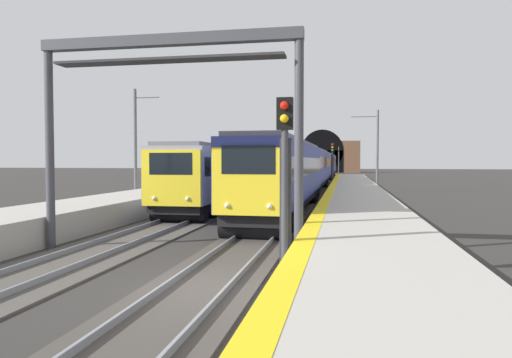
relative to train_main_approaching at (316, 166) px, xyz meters
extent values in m
plane|color=#302D2B|center=(-44.28, 0.00, -2.32)|extent=(320.00, 320.00, 0.00)
cube|color=#ADA89E|center=(-44.28, -3.93, -1.78)|extent=(112.00, 3.67, 1.07)
cube|color=yellow|center=(-44.28, -2.34, -1.24)|extent=(112.00, 0.50, 0.01)
cube|color=#423D38|center=(-44.28, 0.00, -2.29)|extent=(160.00, 2.66, 0.06)
cube|color=gray|center=(-44.28, 0.72, -2.18)|extent=(160.00, 0.07, 0.15)
cube|color=gray|center=(-44.28, -0.72, -2.18)|extent=(160.00, 0.07, 0.15)
cube|color=#4C4742|center=(-44.28, 4.58, -2.29)|extent=(160.00, 3.20, 0.06)
cube|color=gray|center=(-44.28, 3.87, -2.18)|extent=(160.00, 0.07, 0.15)
cube|color=navy|center=(-28.98, 0.00, 0.12)|extent=(18.72, 2.93, 2.82)
cube|color=black|center=(-28.98, 0.00, 0.36)|extent=(17.97, 2.96, 0.90)
cube|color=slate|center=(-28.98, 0.00, 1.63)|extent=(18.16, 2.51, 0.20)
cube|color=black|center=(-28.98, 0.00, -1.49)|extent=(18.34, 2.60, 0.54)
cylinder|color=black|center=(-37.42, 0.07, -1.83)|extent=(1.00, 2.56, 0.98)
cylinder|color=black|center=(-35.62, 0.05, -1.83)|extent=(1.00, 2.56, 0.98)
cylinder|color=black|center=(-22.33, -0.05, -1.83)|extent=(1.00, 2.56, 0.98)
cylinder|color=black|center=(-20.53, -0.07, -1.83)|extent=(1.00, 2.56, 0.98)
cube|color=yellow|center=(-38.37, 0.08, -0.09)|extent=(0.14, 2.67, 2.41)
cube|color=black|center=(-38.42, 0.08, 0.68)|extent=(0.06, 1.95, 1.01)
sphere|color=#F2EACC|center=(-38.43, -0.69, -0.94)|extent=(0.20, 0.20, 0.20)
sphere|color=#F2EACC|center=(-38.42, 0.84, -0.94)|extent=(0.20, 0.20, 0.20)
cube|color=navy|center=(-9.65, 0.00, 0.12)|extent=(18.72, 2.93, 2.82)
cube|color=black|center=(-9.65, 0.00, 0.49)|extent=(17.97, 2.96, 0.99)
cube|color=slate|center=(-9.65, 0.00, 1.63)|extent=(18.16, 2.51, 0.20)
cube|color=black|center=(-9.65, 0.00, -1.49)|extent=(18.34, 2.60, 0.54)
cylinder|color=black|center=(-18.00, 0.07, -1.83)|extent=(1.00, 2.56, 0.98)
cylinder|color=black|center=(-16.20, 0.05, -1.83)|extent=(1.00, 2.56, 0.98)
cylinder|color=black|center=(-3.10, -0.05, -1.83)|extent=(1.00, 2.56, 0.98)
cylinder|color=black|center=(-1.30, -0.07, -1.83)|extent=(1.00, 2.56, 0.98)
cube|color=navy|center=(9.68, 0.00, 0.12)|extent=(18.72, 2.93, 2.82)
cube|color=black|center=(9.68, 0.00, 0.50)|extent=(17.97, 2.96, 0.81)
cube|color=slate|center=(9.68, 0.00, 1.63)|extent=(18.16, 2.51, 0.20)
cube|color=black|center=(9.68, 0.00, -1.49)|extent=(18.34, 2.60, 0.54)
cylinder|color=black|center=(1.53, 0.07, -1.83)|extent=(1.00, 2.56, 0.98)
cylinder|color=black|center=(3.33, 0.05, -1.83)|extent=(1.00, 2.56, 0.98)
cylinder|color=black|center=(16.03, -0.05, -1.83)|extent=(1.00, 2.56, 0.98)
cylinder|color=black|center=(17.83, -0.07, -1.83)|extent=(1.00, 2.56, 0.98)
cube|color=navy|center=(29.00, 0.00, 0.12)|extent=(18.72, 2.93, 2.82)
cube|color=black|center=(29.00, 0.00, 0.58)|extent=(17.97, 2.96, 0.97)
cube|color=slate|center=(29.00, 0.00, 1.63)|extent=(18.16, 2.51, 0.20)
cube|color=black|center=(29.00, 0.00, -1.49)|extent=(18.34, 2.60, 0.54)
cylinder|color=black|center=(20.97, 0.07, -1.83)|extent=(1.00, 2.56, 0.98)
cylinder|color=black|center=(22.77, 0.05, -1.83)|extent=(1.00, 2.56, 0.98)
cylinder|color=black|center=(35.23, -0.05, -1.83)|extent=(1.00, 2.56, 0.98)
cylinder|color=black|center=(37.03, -0.07, -1.83)|extent=(1.00, 2.56, 0.98)
cube|color=gray|center=(-25.42, 4.58, -0.03)|extent=(18.23, 3.20, 2.73)
cube|color=black|center=(-25.42, 4.58, 0.38)|extent=(17.50, 3.22, 0.89)
cube|color=slate|center=(-25.42, 4.58, 1.43)|extent=(17.68, 2.76, 0.20)
cube|color=black|center=(-25.42, 4.58, -1.58)|extent=(17.86, 2.85, 0.48)
cylinder|color=black|center=(-33.47, 4.44, -1.88)|extent=(0.91, 2.67, 0.87)
cylinder|color=black|center=(-31.67, 4.48, -1.88)|extent=(0.91, 2.67, 0.87)
cylinder|color=black|center=(-19.17, 4.69, -1.88)|extent=(0.91, 2.67, 0.87)
cylinder|color=black|center=(-17.37, 4.72, -1.88)|extent=(0.91, 2.67, 0.87)
cube|color=yellow|center=(-34.55, 4.42, -0.13)|extent=(0.17, 2.77, 2.54)
cube|color=black|center=(-34.60, 4.42, 0.51)|extent=(0.08, 2.02, 0.98)
sphere|color=#F2EACC|center=(-34.60, 3.63, -1.05)|extent=(0.20, 0.20, 0.20)
sphere|color=#F2EACC|center=(-34.62, 5.22, -1.05)|extent=(0.20, 0.20, 0.20)
cube|color=gray|center=(-6.55, 4.58, -0.03)|extent=(18.23, 3.20, 2.73)
cube|color=black|center=(-6.55, 4.58, 0.43)|extent=(17.50, 3.22, 0.86)
cube|color=slate|center=(-6.55, 4.58, 1.43)|extent=(17.68, 2.76, 0.20)
cube|color=black|center=(-6.55, 4.58, -1.58)|extent=(17.86, 2.85, 0.48)
cylinder|color=black|center=(-14.21, 4.45, -1.88)|extent=(0.91, 2.67, 0.87)
cylinder|color=black|center=(-12.41, 4.48, -1.88)|extent=(0.91, 2.67, 0.87)
cylinder|color=black|center=(-0.70, 4.69, -1.88)|extent=(0.91, 2.67, 0.87)
cylinder|color=black|center=(1.10, 4.72, -1.88)|extent=(0.91, 2.67, 0.87)
cube|color=gray|center=(12.31, 4.58, -0.03)|extent=(18.23, 3.20, 2.73)
cube|color=black|center=(12.31, 4.58, 0.21)|extent=(17.50, 3.22, 0.90)
cube|color=slate|center=(12.31, 4.58, 1.43)|extent=(17.68, 2.76, 0.20)
cube|color=black|center=(12.31, 4.58, -1.58)|extent=(17.86, 2.85, 0.48)
cylinder|color=black|center=(4.49, 4.45, -1.88)|extent=(0.91, 2.67, 0.87)
cylinder|color=black|center=(6.29, 4.48, -1.88)|extent=(0.91, 2.67, 0.87)
cylinder|color=black|center=(18.34, 4.69, -1.88)|extent=(0.91, 2.67, 0.87)
cylinder|color=black|center=(20.14, 4.72, -1.88)|extent=(0.91, 2.67, 0.87)
cylinder|color=#38383D|center=(-43.63, -1.88, -0.47)|extent=(0.16, 0.16, 3.70)
cube|color=black|center=(-43.63, -1.88, 1.75)|extent=(0.20, 0.38, 0.75)
cube|color=#38383D|center=(-43.49, -1.88, -0.47)|extent=(0.04, 0.28, 3.33)
sphere|color=red|center=(-43.76, -1.88, 1.93)|extent=(0.20, 0.20, 0.20)
sphere|color=yellow|center=(-43.76, -1.88, 1.63)|extent=(0.20, 0.20, 0.20)
cylinder|color=#38383D|center=(-2.40, -1.88, -0.39)|extent=(0.16, 0.16, 3.85)
cube|color=black|center=(-2.40, -1.88, 2.06)|extent=(0.20, 0.38, 1.05)
cube|color=#38383D|center=(-2.26, -1.88, -0.39)|extent=(0.04, 0.28, 3.47)
sphere|color=red|center=(-2.53, -1.88, 2.39)|extent=(0.20, 0.20, 0.20)
sphere|color=yellow|center=(-2.53, -1.88, 2.09)|extent=(0.20, 0.20, 0.20)
sphere|color=green|center=(-2.53, -1.88, 1.79)|extent=(0.20, 0.20, 0.20)
cylinder|color=#38383D|center=(46.44, -1.88, 0.16)|extent=(0.16, 0.16, 4.95)
cube|color=black|center=(46.44, -1.88, 3.16)|extent=(0.20, 0.38, 1.05)
cube|color=#38383D|center=(46.58, -1.88, 0.16)|extent=(0.04, 0.28, 4.46)
sphere|color=red|center=(46.31, -1.88, 3.49)|extent=(0.20, 0.20, 0.20)
sphere|color=yellow|center=(46.31, -1.88, 3.19)|extent=(0.20, 0.20, 0.20)
sphere|color=green|center=(46.31, -1.88, 2.89)|extent=(0.20, 0.20, 0.20)
cylinder|color=#3F3F47|center=(-40.38, 6.48, 0.98)|extent=(0.28, 0.28, 6.60)
cylinder|color=#3F3F47|center=(-40.38, -1.89, 0.98)|extent=(0.28, 0.28, 6.60)
cube|color=#3F3F47|center=(-40.38, 2.29, 4.46)|extent=(0.36, 8.65, 0.35)
cube|color=#2D2D33|center=(-40.38, 2.29, 3.84)|extent=(0.70, 7.53, 0.08)
cube|color=brown|center=(62.42, 2.29, 1.54)|extent=(2.97, 18.12, 7.72)
cube|color=black|center=(60.89, 2.29, 0.39)|extent=(0.12, 10.15, 5.41)
cylinder|color=black|center=(60.89, 2.29, 3.09)|extent=(0.12, 10.15, 10.15)
cylinder|color=#595B60|center=(-24.70, 10.75, 1.59)|extent=(0.22, 0.22, 7.81)
cylinder|color=#595B60|center=(-24.70, 9.88, 4.89)|extent=(0.08, 1.75, 0.08)
cylinder|color=#595B60|center=(-9.82, -6.17, 1.50)|extent=(0.22, 0.22, 7.63)
cylinder|color=#595B60|center=(-9.82, -4.97, 4.71)|extent=(0.08, 2.40, 0.08)
camera|label=1|loc=(-54.62, -3.28, 0.66)|focal=33.06mm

